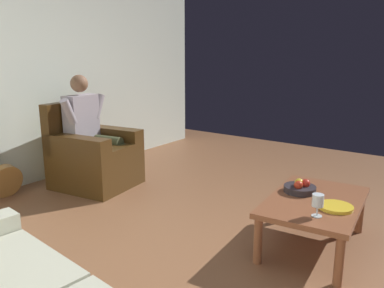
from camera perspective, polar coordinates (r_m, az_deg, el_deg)
The scene contains 9 objects.
ground_plane at distance 3.06m, azimuth 11.99°, elevation -15.54°, with size 7.07×7.07×0.00m, color brown.
wall_back at distance 4.72m, azimuth -22.90°, elevation 10.92°, with size 5.67×0.06×2.70m, color silver.
armchair at distance 4.45m, azimuth -14.52°, elevation -1.91°, with size 0.85×0.90×0.94m.
person_seated at distance 4.39m, azimuth -14.91°, elevation 2.28°, with size 0.66×0.63×1.24m.
coffee_table at distance 3.09m, azimuth 17.77°, elevation -8.71°, with size 1.05×0.73×0.39m.
guitar at distance 4.45m, azimuth -26.15°, elevation -4.39°, with size 0.34×0.25×0.99m.
wine_glass_near at distance 2.74m, azimuth 18.19°, elevation -8.16°, with size 0.08×0.08×0.16m.
fruit_bowl at distance 3.18m, azimuth 15.77°, elevation -6.27°, with size 0.25×0.25×0.11m.
decorative_dish at distance 2.95m, azimuth 20.58°, elevation -8.75°, with size 0.24×0.24×0.02m, color gold.
Camera 1 is at (2.48, 1.03, 1.46)m, focal length 35.88 mm.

